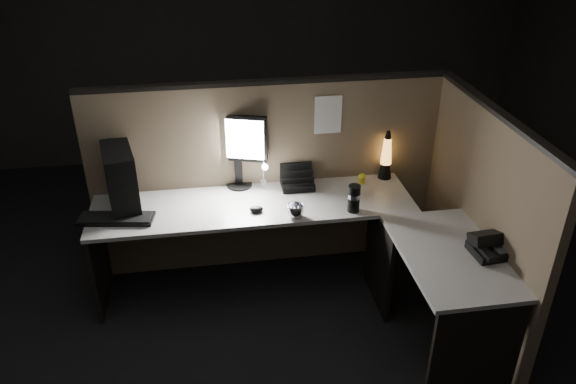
{
  "coord_description": "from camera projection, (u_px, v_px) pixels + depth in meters",
  "views": [
    {
      "loc": [
        -0.45,
        -2.87,
        2.76
      ],
      "look_at": [
        0.06,
        0.35,
        0.94
      ],
      "focal_mm": 35.0,
      "sensor_mm": 36.0,
      "label": 1
    }
  ],
  "objects": [
    {
      "name": "floor",
      "position": [
        287.0,
        336.0,
        3.87
      ],
      "size": [
        6.0,
        6.0,
        0.0
      ],
      "primitive_type": "plane",
      "color": "black",
      "rests_on": "ground"
    },
    {
      "name": "room_shell",
      "position": [
        287.0,
        116.0,
        3.09
      ],
      "size": [
        6.0,
        6.0,
        6.0
      ],
      "color": "silver",
      "rests_on": "ground"
    },
    {
      "name": "partition_right",
      "position": [
        479.0,
        220.0,
        3.78
      ],
      "size": [
        0.06,
        1.66,
        1.5
      ],
      "primitive_type": "cube",
      "color": "brown",
      "rests_on": "ground"
    },
    {
      "name": "desk",
      "position": [
        307.0,
        244.0,
        3.83
      ],
      "size": [
        2.6,
        1.6,
        0.73
      ],
      "color": "#A5A29C",
      "rests_on": "ground"
    },
    {
      "name": "figurine",
      "position": [
        362.0,
        177.0,
        4.26
      ],
      "size": [
        0.06,
        0.06,
        0.06
      ],
      "primitive_type": "sphere",
      "color": "yellow",
      "rests_on": "desk"
    },
    {
      "name": "mouse",
      "position": [
        256.0,
        209.0,
        3.91
      ],
      "size": [
        0.1,
        0.08,
        0.04
      ],
      "primitive_type": "ellipsoid",
      "rotation": [
        0.0,
        0.0,
        -0.1
      ],
      "color": "black",
      "rests_on": "desk"
    },
    {
      "name": "organizer",
      "position": [
        297.0,
        181.0,
        4.23
      ],
      "size": [
        0.24,
        0.22,
        0.18
      ],
      "rotation": [
        0.0,
        0.0,
        -0.01
      ],
      "color": "black",
      "rests_on": "desk"
    },
    {
      "name": "steel_mug",
      "position": [
        295.0,
        211.0,
        3.83
      ],
      "size": [
        0.16,
        0.16,
        0.09
      ],
      "primitive_type": "imported",
      "rotation": [
        0.0,
        0.0,
        -0.43
      ],
      "color": "silver",
      "rests_on": "desk"
    },
    {
      "name": "clip_lamp",
      "position": [
        264.0,
        172.0,
        4.15
      ],
      "size": [
        0.04,
        0.18,
        0.23
      ],
      "color": "white",
      "rests_on": "desk"
    },
    {
      "name": "pc_tower",
      "position": [
        121.0,
        179.0,
        3.87
      ],
      "size": [
        0.27,
        0.45,
        0.44
      ],
      "primitive_type": "cube",
      "rotation": [
        0.0,
        0.0,
        0.21
      ],
      "color": "black",
      "rests_on": "desk"
    },
    {
      "name": "desk_phone",
      "position": [
        490.0,
        245.0,
        3.46
      ],
      "size": [
        0.26,
        0.27,
        0.15
      ],
      "rotation": [
        0.0,
        0.0,
        0.07
      ],
      "color": "black",
      "rests_on": "desk"
    },
    {
      "name": "lava_lamp",
      "position": [
        386.0,
        159.0,
        4.29
      ],
      "size": [
        0.1,
        0.1,
        0.39
      ],
      "color": "black",
      "rests_on": "desk"
    },
    {
      "name": "keyboard",
      "position": [
        116.0,
        219.0,
        3.81
      ],
      "size": [
        0.53,
        0.25,
        0.02
      ],
      "primitive_type": "cube",
      "rotation": [
        0.0,
        0.0,
        -0.15
      ],
      "color": "black",
      "rests_on": "desk"
    },
    {
      "name": "partition_back",
      "position": [
        268.0,
        178.0,
        4.31
      ],
      "size": [
        2.66,
        0.06,
        1.5
      ],
      "primitive_type": "cube",
      "color": "brown",
      "rests_on": "ground"
    },
    {
      "name": "pinned_paper",
      "position": [
        328.0,
        115.0,
        4.1
      ],
      "size": [
        0.2,
        0.0,
        0.29
      ],
      "primitive_type": "cube",
      "color": "white",
      "rests_on": "partition_back"
    },
    {
      "name": "travel_mug",
      "position": [
        354.0,
        198.0,
        3.88
      ],
      "size": [
        0.09,
        0.09,
        0.2
      ],
      "primitive_type": "cylinder",
      "color": "black",
      "rests_on": "desk"
    },
    {
      "name": "monitor",
      "position": [
        238.0,
        144.0,
        4.09
      ],
      "size": [
        0.43,
        0.19,
        0.56
      ],
      "rotation": [
        0.0,
        0.0,
        -0.31
      ],
      "color": "black",
      "rests_on": "desk"
    }
  ]
}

